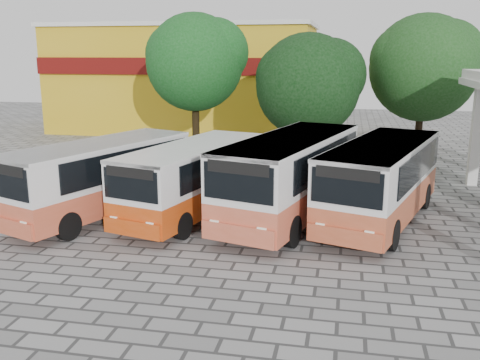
% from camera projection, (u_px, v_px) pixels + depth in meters
% --- Properties ---
extents(ground, '(90.00, 90.00, 0.00)m').
position_uv_depth(ground, '(281.00, 250.00, 17.14)').
color(ground, slate).
rests_on(ground, ground).
extents(shophouse_block, '(20.40, 10.40, 8.30)m').
position_uv_depth(shophouse_block, '(187.00, 78.00, 43.04)').
color(shophouse_block, gold).
rests_on(shophouse_block, ground).
extents(bus_far_left, '(5.08, 8.53, 2.88)m').
position_uv_depth(bus_far_left, '(100.00, 174.00, 20.37)').
color(bus_far_left, '#C14F31').
rests_on(bus_far_left, ground).
extents(bus_centre_left, '(4.22, 8.15, 2.78)m').
position_uv_depth(bus_centre_left, '(193.00, 175.00, 20.41)').
color(bus_centre_left, '#BA3C0B').
rests_on(bus_centre_left, ground).
extents(bus_centre_right, '(4.88, 9.24, 3.15)m').
position_uv_depth(bus_centre_right, '(291.00, 172.00, 19.96)').
color(bus_centre_right, '#C05438').
rests_on(bus_centre_right, ground).
extents(bus_far_right, '(4.92, 8.84, 3.00)m').
position_uv_depth(bus_far_right, '(382.00, 177.00, 19.57)').
color(bus_far_right, '#B24D2B').
rests_on(bus_far_right, ground).
extents(tree_left, '(5.98, 5.69, 8.45)m').
position_uv_depth(tree_left, '(196.00, 59.00, 31.18)').
color(tree_left, black).
rests_on(tree_left, ground).
extents(tree_middle, '(5.91, 5.63, 7.25)m').
position_uv_depth(tree_middle, '(309.00, 82.00, 28.84)').
color(tree_middle, '#372613').
rests_on(tree_middle, ground).
extents(tree_right, '(6.32, 6.02, 8.33)m').
position_uv_depth(tree_right, '(425.00, 64.00, 30.02)').
color(tree_right, black).
rests_on(tree_right, ground).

